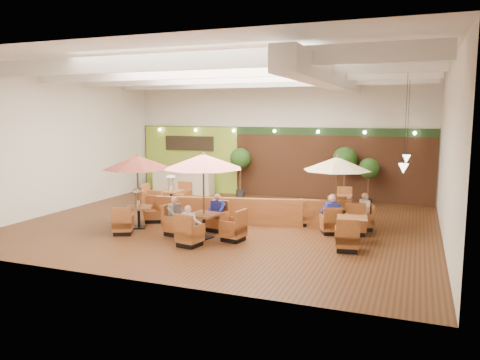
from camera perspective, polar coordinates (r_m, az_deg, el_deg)
The scene contains 17 objects.
room at distance 17.12m, azimuth 0.70°, elevation 7.40°, with size 14.04×14.00×5.52m.
service_counter at distance 22.80m, azimuth -6.93°, elevation -0.18°, with size 3.00×0.75×1.18m.
booth_divider at distance 16.23m, azimuth 1.40°, elevation -3.88°, with size 6.76×0.18×0.94m, color brown.
table_0 at distance 15.94m, azimuth -12.39°, elevation 0.96°, with size 2.32×2.64×2.52m.
table_1 at distance 14.34m, azimuth -4.48°, elevation -0.00°, with size 2.70×2.70×2.68m.
table_2 at distance 15.96m, azimuth 11.69°, elevation 0.20°, with size 2.57×2.57×2.46m.
table_3 at distance 19.23m, azimuth -9.05°, elevation -2.15°, with size 1.71×2.56×1.54m.
table_4 at distance 14.47m, azimuth 13.46°, elevation -5.98°, with size 1.00×2.68×0.97m.
table_5 at distance 18.28m, azimuth 12.11°, elevation -3.09°, with size 0.88×2.48×0.92m.
topiary_0 at distance 21.66m, azimuth 0.05°, elevation 2.38°, with size 0.97×0.97×2.26m.
topiary_1 at distance 20.45m, azimuth 12.67°, elevation 2.22°, with size 1.05×1.05×2.44m.
topiary_2 at distance 20.37m, azimuth 15.45°, elevation 1.17°, with size 0.86×0.86×2.00m.
diner_0 at distance 13.67m, azimuth -6.19°, elevation -5.01°, with size 0.41×0.37×0.76m.
diner_1 at distance 15.40m, azimuth -2.87°, elevation -3.48°, with size 0.39×0.32×0.77m.
diner_2 at distance 14.96m, azimuth -7.83°, elevation -3.89°, with size 0.37×0.41×0.77m.
diner_3 at distance 15.24m, azimuth 11.04°, elevation -3.68°, with size 0.47×0.45×0.81m.
diner_4 at distance 15.99m, azimuth 14.77°, elevation -3.27°, with size 0.42×0.44×0.79m.
Camera 1 is at (6.16, -14.85, 3.82)m, focal length 35.00 mm.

